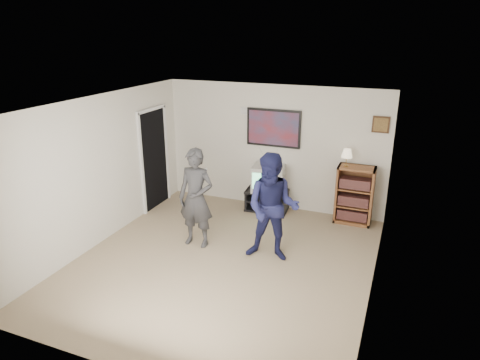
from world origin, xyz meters
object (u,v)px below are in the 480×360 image
Objects in this scene: bookshelf at (354,195)px; person_short at (273,208)px; crt_television at (269,178)px; person_tall at (196,198)px; media_stand at (267,200)px.

person_short is (-1.02, -1.87, 0.32)m from bookshelf.
person_tall reaches higher than crt_television.
person_short is (0.66, -1.82, 0.19)m from crt_television.
media_stand is 0.52× the size of person_tall.
crt_television is 0.36× the size of person_tall.
crt_television is 0.35× the size of person_short.
crt_television is at bearing -178.30° from bookshelf.
media_stand is 0.47m from crt_television.
person_tall is (-0.66, -1.83, 0.16)m from crt_television.
crt_television is at bearing -5.03° from media_stand.
person_short is (1.32, 0.02, 0.03)m from person_tall.
person_short reaches higher than bookshelf.
person_short reaches higher than person_tall.
person_tall is at bearing -114.26° from media_stand.
bookshelf is at bearing 38.14° from person_tall.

